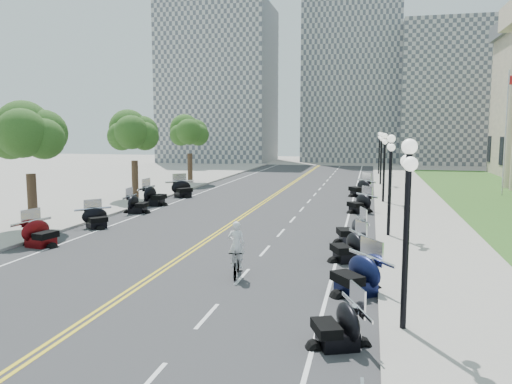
% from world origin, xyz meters
% --- Properties ---
extents(ground, '(160.00, 160.00, 0.00)m').
position_xyz_m(ground, '(0.00, 0.00, 0.00)').
color(ground, gray).
extents(road, '(16.00, 90.00, 0.01)m').
position_xyz_m(road, '(0.00, 10.00, 0.00)').
color(road, '#333335').
rests_on(road, ground).
extents(centerline_yellow_a, '(0.12, 90.00, 0.00)m').
position_xyz_m(centerline_yellow_a, '(-0.12, 10.00, 0.01)').
color(centerline_yellow_a, yellow).
rests_on(centerline_yellow_a, road).
extents(centerline_yellow_b, '(0.12, 90.00, 0.00)m').
position_xyz_m(centerline_yellow_b, '(0.12, 10.00, 0.01)').
color(centerline_yellow_b, yellow).
rests_on(centerline_yellow_b, road).
extents(edge_line_north, '(0.12, 90.00, 0.00)m').
position_xyz_m(edge_line_north, '(6.40, 10.00, 0.01)').
color(edge_line_north, white).
rests_on(edge_line_north, road).
extents(edge_line_south, '(0.12, 90.00, 0.00)m').
position_xyz_m(edge_line_south, '(-6.40, 10.00, 0.01)').
color(edge_line_south, white).
rests_on(edge_line_south, road).
extents(lane_dash_3, '(0.12, 2.00, 0.00)m').
position_xyz_m(lane_dash_3, '(3.20, -12.00, 0.01)').
color(lane_dash_3, white).
rests_on(lane_dash_3, road).
extents(lane_dash_4, '(0.12, 2.00, 0.00)m').
position_xyz_m(lane_dash_4, '(3.20, -8.00, 0.01)').
color(lane_dash_4, white).
rests_on(lane_dash_4, road).
extents(lane_dash_5, '(0.12, 2.00, 0.00)m').
position_xyz_m(lane_dash_5, '(3.20, -4.00, 0.01)').
color(lane_dash_5, white).
rests_on(lane_dash_5, road).
extents(lane_dash_6, '(0.12, 2.00, 0.00)m').
position_xyz_m(lane_dash_6, '(3.20, 0.00, 0.01)').
color(lane_dash_6, white).
rests_on(lane_dash_6, road).
extents(lane_dash_7, '(0.12, 2.00, 0.00)m').
position_xyz_m(lane_dash_7, '(3.20, 4.00, 0.01)').
color(lane_dash_7, white).
rests_on(lane_dash_7, road).
extents(lane_dash_8, '(0.12, 2.00, 0.00)m').
position_xyz_m(lane_dash_8, '(3.20, 8.00, 0.01)').
color(lane_dash_8, white).
rests_on(lane_dash_8, road).
extents(lane_dash_9, '(0.12, 2.00, 0.00)m').
position_xyz_m(lane_dash_9, '(3.20, 12.00, 0.01)').
color(lane_dash_9, white).
rests_on(lane_dash_9, road).
extents(lane_dash_10, '(0.12, 2.00, 0.00)m').
position_xyz_m(lane_dash_10, '(3.20, 16.00, 0.01)').
color(lane_dash_10, white).
rests_on(lane_dash_10, road).
extents(lane_dash_11, '(0.12, 2.00, 0.00)m').
position_xyz_m(lane_dash_11, '(3.20, 20.00, 0.01)').
color(lane_dash_11, white).
rests_on(lane_dash_11, road).
extents(lane_dash_12, '(0.12, 2.00, 0.00)m').
position_xyz_m(lane_dash_12, '(3.20, 24.00, 0.01)').
color(lane_dash_12, white).
rests_on(lane_dash_12, road).
extents(lane_dash_13, '(0.12, 2.00, 0.00)m').
position_xyz_m(lane_dash_13, '(3.20, 28.00, 0.01)').
color(lane_dash_13, white).
rests_on(lane_dash_13, road).
extents(lane_dash_14, '(0.12, 2.00, 0.00)m').
position_xyz_m(lane_dash_14, '(3.20, 32.00, 0.01)').
color(lane_dash_14, white).
rests_on(lane_dash_14, road).
extents(lane_dash_15, '(0.12, 2.00, 0.00)m').
position_xyz_m(lane_dash_15, '(3.20, 36.00, 0.01)').
color(lane_dash_15, white).
rests_on(lane_dash_15, road).
extents(lane_dash_16, '(0.12, 2.00, 0.00)m').
position_xyz_m(lane_dash_16, '(3.20, 40.00, 0.01)').
color(lane_dash_16, white).
rests_on(lane_dash_16, road).
extents(lane_dash_17, '(0.12, 2.00, 0.00)m').
position_xyz_m(lane_dash_17, '(3.20, 44.00, 0.01)').
color(lane_dash_17, white).
rests_on(lane_dash_17, road).
extents(lane_dash_18, '(0.12, 2.00, 0.00)m').
position_xyz_m(lane_dash_18, '(3.20, 48.00, 0.01)').
color(lane_dash_18, white).
rests_on(lane_dash_18, road).
extents(lane_dash_19, '(0.12, 2.00, 0.00)m').
position_xyz_m(lane_dash_19, '(3.20, 52.00, 0.01)').
color(lane_dash_19, white).
rests_on(lane_dash_19, road).
extents(sidewalk_north, '(5.00, 90.00, 0.15)m').
position_xyz_m(sidewalk_north, '(10.50, 10.00, 0.07)').
color(sidewalk_north, '#9E9991').
rests_on(sidewalk_north, ground).
extents(sidewalk_south, '(5.00, 90.00, 0.15)m').
position_xyz_m(sidewalk_south, '(-10.50, 10.00, 0.07)').
color(sidewalk_south, '#9E9991').
rests_on(sidewalk_south, ground).
extents(lawn, '(9.00, 60.00, 0.10)m').
position_xyz_m(lawn, '(17.50, 18.00, 0.05)').
color(lawn, '#356023').
rests_on(lawn, ground).
extents(distant_block_a, '(18.00, 14.00, 26.00)m').
position_xyz_m(distant_block_a, '(-18.00, 62.00, 13.00)').
color(distant_block_a, gray).
rests_on(distant_block_a, ground).
extents(distant_block_b, '(16.00, 12.00, 30.00)m').
position_xyz_m(distant_block_b, '(4.00, 68.00, 15.00)').
color(distant_block_b, gray).
rests_on(distant_block_b, ground).
extents(distant_block_c, '(20.00, 14.00, 22.00)m').
position_xyz_m(distant_block_c, '(22.00, 65.00, 11.00)').
color(distant_block_c, gray).
rests_on(distant_block_c, ground).
extents(street_lamp_1, '(0.50, 1.20, 4.90)m').
position_xyz_m(street_lamp_1, '(8.60, -8.00, 2.60)').
color(street_lamp_1, black).
rests_on(street_lamp_1, sidewalk_north).
extents(street_lamp_2, '(0.50, 1.20, 4.90)m').
position_xyz_m(street_lamp_2, '(8.60, 4.00, 2.60)').
color(street_lamp_2, black).
rests_on(street_lamp_2, sidewalk_north).
extents(street_lamp_3, '(0.50, 1.20, 4.90)m').
position_xyz_m(street_lamp_3, '(8.60, 16.00, 2.60)').
color(street_lamp_3, black).
rests_on(street_lamp_3, sidewalk_north).
extents(street_lamp_4, '(0.50, 1.20, 4.90)m').
position_xyz_m(street_lamp_4, '(8.60, 28.00, 2.60)').
color(street_lamp_4, black).
rests_on(street_lamp_4, sidewalk_north).
extents(street_lamp_5, '(0.50, 1.20, 4.90)m').
position_xyz_m(street_lamp_5, '(8.60, 40.00, 2.60)').
color(street_lamp_5, black).
rests_on(street_lamp_5, sidewalk_north).
extents(flagpole, '(1.10, 0.20, 10.00)m').
position_xyz_m(flagpole, '(18.00, 22.00, 5.00)').
color(flagpole, silver).
rests_on(flagpole, ground).
extents(tree_2, '(4.80, 4.80, 9.20)m').
position_xyz_m(tree_2, '(-10.00, 2.00, 4.75)').
color(tree_2, '#235619').
rests_on(tree_2, sidewalk_south).
extents(tree_3, '(4.80, 4.80, 9.20)m').
position_xyz_m(tree_3, '(-10.00, 14.00, 4.75)').
color(tree_3, '#235619').
rests_on(tree_3, sidewalk_south).
extents(tree_4, '(4.80, 4.80, 9.20)m').
position_xyz_m(tree_4, '(-10.00, 26.00, 4.75)').
color(tree_4, '#235619').
rests_on(tree_4, sidewalk_south).
extents(motorcycle_n_3, '(2.30, 2.30, 1.24)m').
position_xyz_m(motorcycle_n_3, '(6.97, -9.21, 0.62)').
color(motorcycle_n_3, black).
rests_on(motorcycle_n_3, road).
extents(motorcycle_n_4, '(2.89, 2.89, 1.45)m').
position_xyz_m(motorcycle_n_4, '(7.30, -5.09, 0.72)').
color(motorcycle_n_4, black).
rests_on(motorcycle_n_4, road).
extents(motorcycle_n_5, '(2.55, 2.55, 1.34)m').
position_xyz_m(motorcycle_n_5, '(6.86, -0.96, 0.67)').
color(motorcycle_n_5, black).
rests_on(motorcycle_n_5, road).
extents(motorcycle_n_6, '(2.41, 2.41, 1.36)m').
position_xyz_m(motorcycle_n_6, '(6.85, 2.41, 0.68)').
color(motorcycle_n_6, black).
rests_on(motorcycle_n_6, road).
extents(motorcycle_n_8, '(2.77, 2.77, 1.39)m').
position_xyz_m(motorcycle_n_8, '(7.02, 11.41, 0.70)').
color(motorcycle_n_8, black).
rests_on(motorcycle_n_8, road).
extents(motorcycle_n_10, '(3.06, 3.06, 1.55)m').
position_xyz_m(motorcycle_n_10, '(6.85, 19.59, 0.77)').
color(motorcycle_n_10, black).
rests_on(motorcycle_n_10, road).
extents(motorcycle_s_5, '(2.31, 2.31, 1.39)m').
position_xyz_m(motorcycle_s_5, '(-7.02, -1.46, 0.69)').
color(motorcycle_s_5, '#590A0C').
rests_on(motorcycle_s_5, road).
extents(motorcycle_s_6, '(2.50, 2.50, 1.24)m').
position_xyz_m(motorcycle_s_6, '(-6.87, 3.07, 0.62)').
color(motorcycle_s_6, black).
rests_on(motorcycle_s_6, road).
extents(motorcycle_s_7, '(2.03, 2.03, 1.33)m').
position_xyz_m(motorcycle_s_7, '(-6.92, 8.13, 0.67)').
color(motorcycle_s_7, black).
rests_on(motorcycle_s_7, road).
extents(motorcycle_s_8, '(2.28, 2.28, 1.55)m').
position_xyz_m(motorcycle_s_8, '(-7.24, 11.41, 0.77)').
color(motorcycle_s_8, black).
rests_on(motorcycle_s_8, road).
extents(motorcycle_s_9, '(3.02, 3.02, 1.50)m').
position_xyz_m(motorcycle_s_9, '(-6.92, 16.06, 0.75)').
color(motorcycle_s_9, black).
rests_on(motorcycle_s_9, road).
extents(bicycle, '(0.75, 1.77, 1.03)m').
position_xyz_m(bicycle, '(3.01, -4.08, 0.52)').
color(bicycle, '#A51414').
rests_on(bicycle, road).
extents(cyclist_rider, '(0.62, 0.41, 1.71)m').
position_xyz_m(cyclist_rider, '(3.01, -4.08, 1.89)').
color(cyclist_rider, white).
rests_on(cyclist_rider, bicycle).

